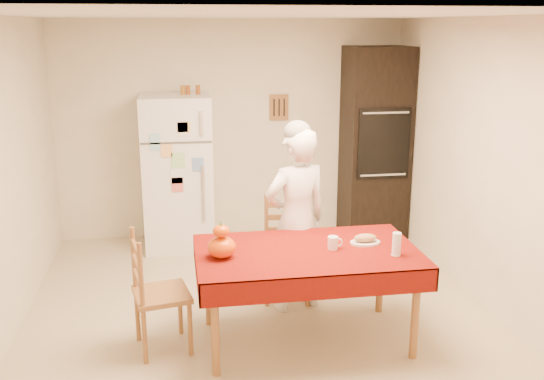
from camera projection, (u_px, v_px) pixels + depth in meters
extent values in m
plane|color=#BDAE88|center=(260.00, 315.00, 5.23)|extent=(4.50, 4.50, 0.00)
cube|color=beige|center=(232.00, 130.00, 7.05)|extent=(4.00, 0.02, 2.50)
cube|color=beige|center=(328.00, 291.00, 2.76)|extent=(4.00, 0.02, 2.50)
cube|color=beige|center=(489.00, 166.00, 5.21)|extent=(0.02, 4.50, 2.50)
cube|color=white|center=(258.00, 15.00, 4.58)|extent=(4.00, 4.50, 0.02)
cube|color=brown|center=(279.00, 107.00, 7.05)|extent=(0.22, 0.02, 0.30)
cube|color=white|center=(178.00, 172.00, 6.70)|extent=(0.75, 0.70, 1.70)
cube|color=silver|center=(201.00, 123.00, 6.23)|extent=(0.03, 0.03, 0.25)
cube|color=silver|center=(203.00, 193.00, 6.43)|extent=(0.03, 0.03, 0.60)
cube|color=black|center=(375.00, 143.00, 7.03)|extent=(0.70, 0.60, 2.20)
cube|color=black|center=(384.00, 144.00, 6.72)|extent=(0.59, 0.02, 0.80)
cylinder|color=brown|center=(215.00, 330.00, 4.25)|extent=(0.06, 0.06, 0.71)
cylinder|color=brown|center=(209.00, 285.00, 4.99)|extent=(0.06, 0.06, 0.71)
cylinder|color=brown|center=(415.00, 314.00, 4.48)|extent=(0.06, 0.06, 0.71)
cylinder|color=brown|center=(380.00, 273.00, 5.22)|extent=(0.06, 0.06, 0.71)
cube|color=brown|center=(307.00, 254.00, 4.64)|extent=(1.60, 0.90, 0.04)
cube|color=#510704|center=(307.00, 251.00, 4.63)|extent=(1.70, 1.00, 0.01)
cylinder|color=brown|center=(267.00, 283.00, 5.36)|extent=(0.04, 0.04, 0.43)
cylinder|color=brown|center=(267.00, 269.00, 5.69)|extent=(0.04, 0.04, 0.43)
cylinder|color=brown|center=(307.00, 283.00, 5.36)|extent=(0.04, 0.04, 0.43)
cylinder|color=brown|center=(305.00, 268.00, 5.69)|extent=(0.04, 0.04, 0.43)
cube|color=brown|center=(287.00, 252.00, 5.46)|extent=(0.47, 0.46, 0.04)
cube|color=brown|center=(286.00, 219.00, 5.56)|extent=(0.36, 0.08, 0.50)
cylinder|color=brown|center=(190.00, 329.00, 4.55)|extent=(0.04, 0.04, 0.43)
cylinder|color=brown|center=(145.00, 337.00, 4.43)|extent=(0.04, 0.04, 0.43)
cylinder|color=brown|center=(180.00, 309.00, 4.87)|extent=(0.04, 0.04, 0.43)
cylinder|color=brown|center=(137.00, 316.00, 4.76)|extent=(0.04, 0.04, 0.43)
cube|color=brown|center=(162.00, 294.00, 4.59)|extent=(0.47, 0.49, 0.04)
cube|color=brown|center=(137.00, 267.00, 4.47)|extent=(0.10, 0.36, 0.50)
imported|color=silver|center=(296.00, 221.00, 5.19)|extent=(0.68, 0.55, 1.61)
cylinder|color=white|center=(333.00, 243.00, 4.64)|extent=(0.08, 0.08, 0.10)
ellipsoid|color=#DD5605|center=(222.00, 247.00, 4.46)|extent=(0.21, 0.21, 0.16)
ellipsoid|color=#E64F05|center=(221.00, 231.00, 4.43)|extent=(0.12, 0.12, 0.09)
cylinder|color=white|center=(397.00, 244.00, 4.50)|extent=(0.07, 0.07, 0.18)
cylinder|color=silver|center=(365.00, 243.00, 4.76)|extent=(0.24, 0.24, 0.02)
ellipsoid|color=#A57651|center=(365.00, 238.00, 4.75)|extent=(0.18, 0.10, 0.06)
cylinder|color=#975F1B|center=(183.00, 90.00, 6.53)|extent=(0.05, 0.05, 0.10)
cylinder|color=brown|center=(188.00, 90.00, 6.53)|extent=(0.05, 0.05, 0.10)
cylinder|color=brown|center=(198.00, 90.00, 6.55)|extent=(0.05, 0.05, 0.10)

